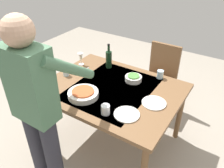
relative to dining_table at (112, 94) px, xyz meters
name	(u,v)px	position (x,y,z in m)	size (l,w,h in m)	color
ground_plane	(112,140)	(0.00, 0.00, -0.68)	(6.00, 6.00, 0.00)	#9E9384
dining_table	(112,94)	(0.00, 0.00, 0.00)	(1.39, 1.08, 0.75)	brown
chair_near	(160,74)	(-0.18, -0.92, -0.15)	(0.40, 0.40, 0.91)	#523019
person_server	(37,107)	(0.18, 0.80, 0.28)	(0.42, 0.61, 1.69)	#2D2D38
wine_bottle	(109,59)	(0.28, -0.36, 0.18)	(0.07, 0.07, 0.30)	black
wine_glass_left	(81,57)	(0.60, -0.24, 0.18)	(0.07, 0.07, 0.15)	white
water_cup_near_left	(105,110)	(-0.17, 0.37, 0.12)	(0.08, 0.08, 0.09)	silver
water_cup_near_right	(66,72)	(0.57, 0.06, 0.12)	(0.07, 0.07, 0.10)	silver
water_cup_far_left	(160,74)	(-0.34, -0.46, 0.12)	(0.07, 0.07, 0.09)	silver
serving_bowl_pasta	(83,94)	(0.16, 0.28, 0.11)	(0.30, 0.30, 0.07)	silver
side_bowl_salad	(133,78)	(-0.12, -0.25, 0.11)	(0.18, 0.18, 0.07)	silver
dinner_plate_near	(154,103)	(-0.47, 0.01, 0.08)	(0.23, 0.23, 0.01)	silver
dinner_plate_far	(127,114)	(-0.34, 0.29, 0.08)	(0.23, 0.23, 0.01)	silver
table_knife	(83,71)	(0.48, -0.12, 0.07)	(0.01, 0.20, 0.01)	silver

